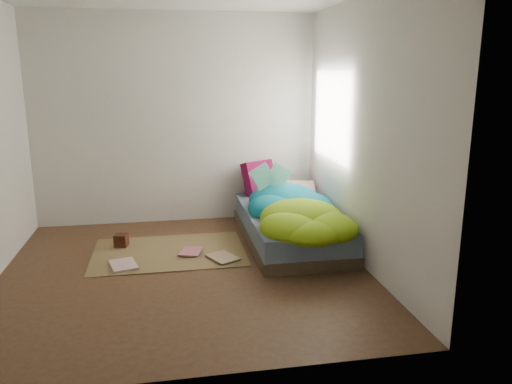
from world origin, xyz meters
The scene contains 12 objects.
ground centered at (0.00, 0.00, 0.00)m, with size 3.50×3.50×0.00m, color #3E2918.
room_walls centered at (0.01, 0.01, 1.63)m, with size 3.54×3.54×2.62m.
bed centered at (1.22, 0.72, 0.17)m, with size 1.00×2.00×0.34m.
duvet centered at (1.22, 0.50, 0.51)m, with size 0.96×1.84×0.34m, color #08587C, non-canonical shape.
rug centered at (-0.15, 0.55, 0.01)m, with size 1.60×1.10×0.01m, color brown.
pillow_floral centered at (1.39, 1.40, 0.41)m, with size 0.63×0.39×0.14m, color #EEE9CE.
pillow_magenta centered at (1.03, 1.60, 0.56)m, with size 0.43×0.13×0.43m, color #440420.
open_book centered at (1.05, 0.97, 0.80)m, with size 0.41×0.09×0.25m, color green, non-canonical shape.
wooden_box centered at (-0.66, 0.82, 0.08)m, with size 0.13×0.13×0.13m, color #3D170D.
floor_book_a centered at (-0.72, 0.18, 0.02)m, with size 0.24×0.33×0.02m, color beige.
floor_book_b centered at (-0.02, 0.50, 0.03)m, with size 0.21×0.28×0.03m, color #B3676E.
floor_book_c centered at (0.29, 0.18, 0.02)m, with size 0.24×0.32×0.02m, color tan.
Camera 1 is at (-0.14, -4.57, 1.90)m, focal length 35.00 mm.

